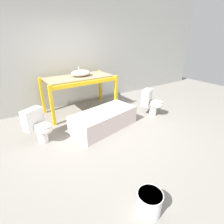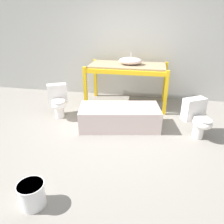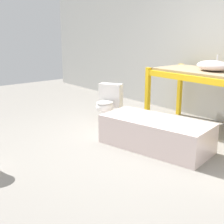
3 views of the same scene
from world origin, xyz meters
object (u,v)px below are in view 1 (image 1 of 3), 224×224
(bathtub_main, at_px, (104,118))
(toilet_far, at_px, (39,125))
(sink_basin, at_px, (81,73))
(bucket_white, at_px, (149,203))
(toilet_near, at_px, (151,102))

(bathtub_main, relative_size, toilet_far, 2.38)
(sink_basin, relative_size, bathtub_main, 0.33)
(bucket_white, bearing_deg, toilet_near, 44.34)
(sink_basin, height_order, toilet_far, sink_basin)
(toilet_far, bearing_deg, sink_basin, 6.57)
(toilet_far, xyz_separation_m, bucket_white, (0.68, -2.30, -0.21))
(bucket_white, bearing_deg, sink_basin, 78.03)
(toilet_near, bearing_deg, toilet_far, 142.45)
(bucket_white, bearing_deg, toilet_far, 106.50)
(sink_basin, height_order, toilet_near, sink_basin)
(bathtub_main, height_order, toilet_far, toilet_far)
(sink_basin, xyz_separation_m, bathtub_main, (-0.04, -1.19, -0.81))
(sink_basin, height_order, bathtub_main, sink_basin)
(bathtub_main, bearing_deg, toilet_near, -14.35)
(sink_basin, xyz_separation_m, toilet_near, (1.35, -1.26, -0.68))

